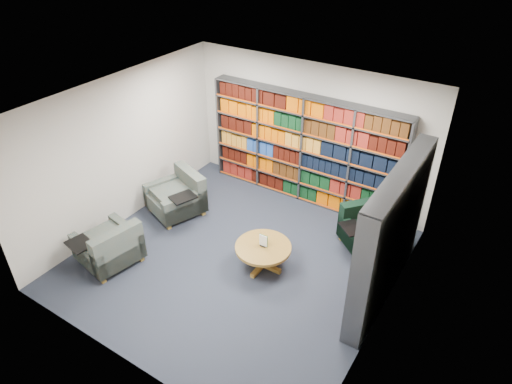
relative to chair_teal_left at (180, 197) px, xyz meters
The scene contains 7 objects.
room_shell 2.14m from the chair_teal_left, 18.30° to the right, with size 5.02×5.02×2.82m.
bookshelf_back 2.60m from the chair_teal_left, 44.87° to the left, with size 4.00×0.28×2.20m.
bookshelf_right 4.18m from the chair_teal_left, ahead, with size 0.28×2.50×2.20m.
chair_teal_left is the anchor object (origin of this frame).
chair_green_right 3.63m from the chair_teal_left, 15.45° to the left, with size 1.21×1.21×0.78m.
chair_teal_front 1.81m from the chair_teal_left, 88.40° to the right, with size 1.05×1.14×0.82m.
coffee_table 2.30m from the chair_teal_left, 12.77° to the right, with size 0.93×0.93×0.65m.
Camera 1 is at (3.51, -4.89, 5.24)m, focal length 32.00 mm.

